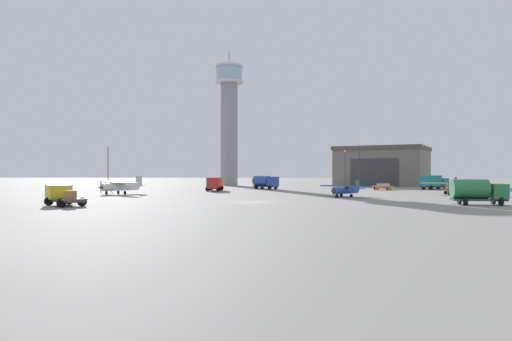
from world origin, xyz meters
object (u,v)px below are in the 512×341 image
(light_post_north, at_px, (345,166))
(truck_fuel_tanker_green, at_px, (477,191))
(control_tower, at_px, (229,116))
(truck_flatbed_yellow, at_px, (63,196))
(truck_fuel_tanker_blue, at_px, (265,182))
(car_orange, at_px, (383,186))
(airplane_orange, at_px, (452,187))
(truck_box_teal, at_px, (433,182))
(truck_box_red, at_px, (214,183))
(airplane_white, at_px, (121,186))
(airplane_blue, at_px, (346,189))
(light_post_east, at_px, (108,163))
(light_post_west, at_px, (359,162))

(light_post_north, bearing_deg, truck_fuel_tanker_green, -80.14)
(control_tower, height_order, truck_flatbed_yellow, control_tower)
(truck_fuel_tanker_blue, xyz_separation_m, car_orange, (24.66, -2.53, -0.91))
(airplane_orange, relative_size, light_post_north, 1.06)
(truck_box_teal, xyz_separation_m, truck_fuel_tanker_green, (-9.83, -44.19, -0.00))
(control_tower, relative_size, truck_box_red, 5.29)
(airplane_white, xyz_separation_m, car_orange, (48.71, 19.84, -0.72))
(airplane_blue, bearing_deg, light_post_north, -141.80)
(airplane_blue, xyz_separation_m, car_orange, (11.60, 26.36, -0.46))
(car_orange, bearing_deg, truck_fuel_tanker_blue, 26.87)
(truck_box_red, xyz_separation_m, car_orange, (34.56, 6.20, -0.82))
(airplane_orange, relative_size, truck_fuel_tanker_green, 1.49)
(truck_flatbed_yellow, height_order, truck_fuel_tanker_green, truck_fuel_tanker_green)
(airplane_orange, bearing_deg, car_orange, -126.66)
(control_tower, bearing_deg, airplane_orange, -46.93)
(airplane_blue, relative_size, light_post_east, 0.73)
(truck_box_red, xyz_separation_m, truck_box_teal, (45.92, 9.09, 0.12))
(truck_flatbed_yellow, relative_size, car_orange, 1.34)
(light_post_west, relative_size, light_post_east, 1.05)
(control_tower, relative_size, truck_flatbed_yellow, 6.29)
(truck_fuel_tanker_blue, relative_size, car_orange, 1.35)
(truck_fuel_tanker_green, relative_size, light_post_west, 0.59)
(truck_box_teal, xyz_separation_m, light_post_east, (-72.17, 3.14, 4.12))
(airplane_white, relative_size, truck_fuel_tanker_blue, 1.48)
(truck_flatbed_yellow, bearing_deg, airplane_white, -43.11)
(airplane_white, bearing_deg, truck_flatbed_yellow, 47.12)
(truck_flatbed_yellow, bearing_deg, truck_fuel_tanker_green, -133.43)
(truck_flatbed_yellow, height_order, car_orange, truck_flatbed_yellow)
(car_orange, bearing_deg, airplane_orange, 145.30)
(control_tower, height_order, car_orange, control_tower)
(truck_box_red, distance_m, light_post_west, 36.99)
(light_post_west, bearing_deg, light_post_north, -128.45)
(truck_fuel_tanker_blue, bearing_deg, control_tower, 151.48)
(car_orange, bearing_deg, light_post_east, 27.08)
(light_post_north, bearing_deg, truck_box_teal, -12.29)
(truck_box_red, distance_m, truck_fuel_tanker_green, 50.35)
(truck_box_red, bearing_deg, airplane_white, 133.20)
(airplane_orange, xyz_separation_m, truck_fuel_tanker_green, (-5.94, -23.30, 0.31))
(control_tower, distance_m, airplane_white, 52.43)
(truck_box_teal, bearing_deg, airplane_orange, -124.99)
(control_tower, height_order, airplane_white, control_tower)
(airplane_blue, height_order, airplane_orange, airplane_orange)
(truck_fuel_tanker_green, bearing_deg, truck_fuel_tanker_blue, 125.19)
(truck_box_teal, bearing_deg, car_orange, 169.79)
(truck_fuel_tanker_blue, distance_m, car_orange, 24.81)
(airplane_white, relative_size, truck_flatbed_yellow, 1.50)
(airplane_white, bearing_deg, truck_box_red, 176.59)
(truck_flatbed_yellow, distance_m, truck_box_teal, 75.19)
(truck_fuel_tanker_blue, height_order, truck_fuel_tanker_green, truck_fuel_tanker_green)
(light_post_west, bearing_deg, truck_fuel_tanker_green, -85.46)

